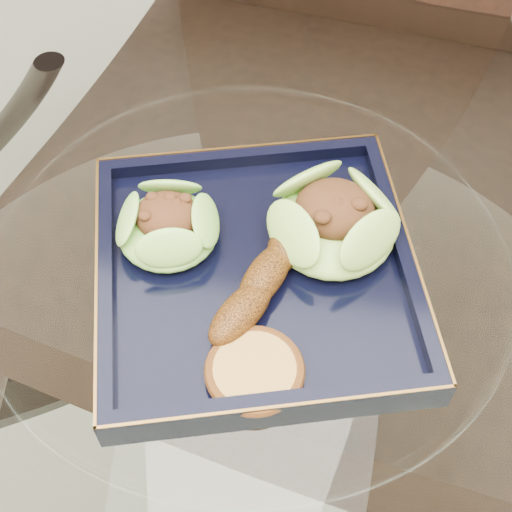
# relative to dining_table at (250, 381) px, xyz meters

# --- Properties ---
(dining_table) EXTENTS (1.13, 1.13, 0.77)m
(dining_table) POSITION_rel_dining_table_xyz_m (0.00, 0.00, 0.00)
(dining_table) COLOR white
(dining_table) RESTS_ON ground
(dining_chair) EXTENTS (0.50, 0.50, 1.05)m
(dining_chair) POSITION_rel_dining_table_xyz_m (0.01, 0.36, -0.01)
(dining_chair) COLOR black
(dining_chair) RESTS_ON ground
(navy_plate) EXTENTS (0.34, 0.34, 0.02)m
(navy_plate) POSITION_rel_dining_table_xyz_m (0.00, 0.02, 0.17)
(navy_plate) COLOR black
(navy_plate) RESTS_ON dining_table
(lettuce_wrap_left) EXTENTS (0.11, 0.11, 0.03)m
(lettuce_wrap_left) POSITION_rel_dining_table_xyz_m (-0.08, 0.04, 0.20)
(lettuce_wrap_left) COLOR #59A830
(lettuce_wrap_left) RESTS_ON navy_plate
(lettuce_wrap_right) EXTENTS (0.14, 0.14, 0.04)m
(lettuce_wrap_right) POSITION_rel_dining_table_xyz_m (0.06, 0.06, 0.20)
(lettuce_wrap_right) COLOR #5F932A
(lettuce_wrap_right) RESTS_ON navy_plate
(roasted_plantain) EXTENTS (0.08, 0.15, 0.03)m
(roasted_plantain) POSITION_rel_dining_table_xyz_m (0.01, 0.00, 0.20)
(roasted_plantain) COLOR #5D3009
(roasted_plantain) RESTS_ON navy_plate
(crumb_patty) EXTENTS (0.09, 0.09, 0.01)m
(crumb_patty) POSITION_rel_dining_table_xyz_m (0.02, -0.08, 0.19)
(crumb_patty) COLOR #BA8B3E
(crumb_patty) RESTS_ON navy_plate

